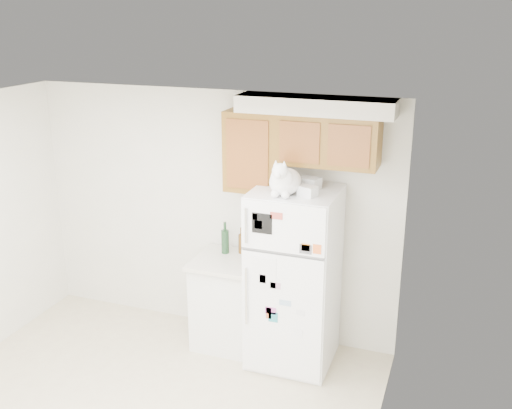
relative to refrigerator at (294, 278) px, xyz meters
The scene contains 8 objects.
room_shell 1.80m from the refrigerator, 121.96° to the right, with size 3.84×4.04×2.52m.
refrigerator is the anchor object (origin of this frame).
base_counter 0.79m from the refrigerator, behind, with size 0.64×0.64×0.92m.
cat 0.99m from the refrigerator, 111.25° to the right, with size 0.33×0.48×0.34m.
storage_box_back 0.91m from the refrigerator, 49.62° to the left, with size 0.18×0.13×0.10m, color white.
storage_box_front 0.91m from the refrigerator, 39.83° to the right, with size 0.15×0.11×0.09m, color white.
bottle_green 0.82m from the refrigerator, 165.53° to the left, with size 0.08×0.08×0.32m, color #19381E, non-canonical shape.
bottle_amber 0.69m from the refrigerator, 157.78° to the left, with size 0.06×0.06×0.26m, color #593814, non-canonical shape.
Camera 1 is at (2.35, -3.26, 3.24)m, focal length 42.00 mm.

